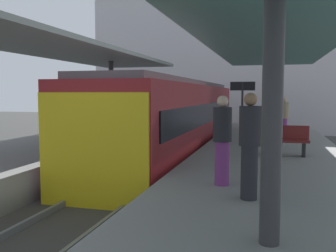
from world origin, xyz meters
TOP-DOWN VIEW (x-y plane):
  - ground_plane at (0.00, 0.00)m, footprint 80.00×80.00m
  - platform_left at (-3.80, 0.00)m, footprint 4.40×28.00m
  - platform_right at (3.80, 0.00)m, footprint 4.40×28.00m
  - track_ballast at (0.00, 0.00)m, footprint 3.20×28.00m
  - rail_near_side at (-0.72, 0.00)m, footprint 0.08×28.00m
  - rail_far_side at (0.72, 0.00)m, footprint 0.08×28.00m
  - commuter_train at (0.00, 5.90)m, footprint 2.78×15.67m
  - canopy_left at (-3.80, 1.40)m, footprint 4.18×21.00m
  - canopy_right at (3.80, 1.40)m, footprint 4.18×21.00m
  - platform_bench at (4.17, 1.79)m, footprint 1.40×0.41m
  - platform_sign at (2.79, 4.63)m, footprint 0.90×0.08m
  - passenger_near_bench at (4.27, 5.38)m, footprint 0.36×0.36m
  - passenger_mid_platform at (3.46, -3.06)m, footprint 0.36×0.36m
  - passenger_far_end at (2.90, -2.19)m, footprint 0.36×0.36m
  - station_building_backdrop at (-0.19, 20.00)m, footprint 18.00×6.00m

SIDE VIEW (x-z plane):
  - ground_plane at x=0.00m, z-range 0.00..0.00m
  - track_ballast at x=0.00m, z-range 0.00..0.20m
  - rail_near_side at x=-0.72m, z-range 0.20..0.34m
  - rail_far_side at x=0.72m, z-range 0.20..0.34m
  - platform_left at x=-3.80m, z-range 0.00..1.00m
  - platform_right at x=3.80m, z-range 0.00..1.00m
  - platform_bench at x=4.17m, z-range 1.03..1.89m
  - commuter_train at x=0.00m, z-range 0.18..3.28m
  - passenger_near_bench at x=4.27m, z-range 1.03..2.70m
  - passenger_far_end at x=2.90m, z-range 1.04..2.77m
  - passenger_mid_platform at x=3.46m, z-range 1.04..2.82m
  - platform_sign at x=2.79m, z-range 1.52..3.73m
  - canopy_right at x=3.80m, z-range 2.62..6.11m
  - canopy_left at x=-3.80m, z-range 2.63..6.14m
  - station_building_backdrop at x=-0.19m, z-range 0.00..11.00m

